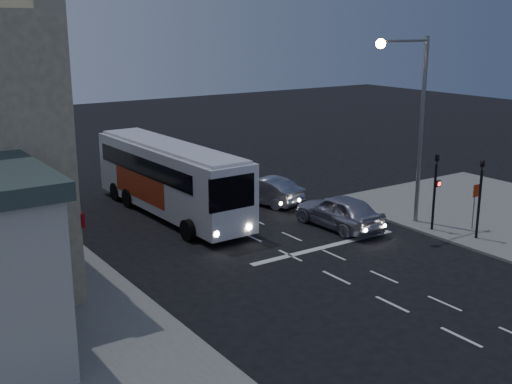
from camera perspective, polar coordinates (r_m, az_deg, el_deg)
ground at (r=26.30m, az=5.71°, el=-6.90°), size 120.00×120.00×0.00m
road_markings at (r=29.47m, az=3.52°, el=-4.43°), size 8.00×30.55×0.01m
tour_bus at (r=33.37m, az=-7.67°, el=1.35°), size 2.92×12.25×3.74m
car_suv at (r=31.44m, az=7.40°, el=-1.70°), size 2.13×4.98×1.68m
car_sedan_a at (r=35.44m, az=0.69°, el=0.15°), size 2.86×4.82×1.50m
car_sedan_b at (r=39.39m, az=-3.47°, el=1.59°), size 2.46×5.25×1.48m
traffic_signal_main at (r=31.29m, az=15.67°, el=0.78°), size 0.25×0.35×4.10m
traffic_signal_side at (r=30.65m, az=19.32°, el=0.21°), size 0.18×0.15×4.10m
regulatory_sign at (r=32.18m, az=18.90°, el=-0.61°), size 0.45×0.12×2.20m
streetlight at (r=31.42m, az=13.80°, el=7.12°), size 3.32×0.44×9.00m
street_tree at (r=34.92m, az=-21.30°, el=5.21°), size 4.00×4.00×6.20m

